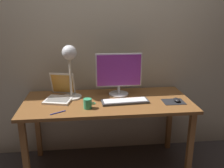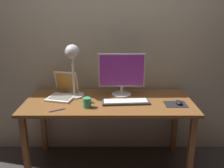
% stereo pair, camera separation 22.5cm
% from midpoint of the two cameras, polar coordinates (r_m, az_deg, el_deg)
% --- Properties ---
extents(ground_plane, '(4.80, 4.80, 0.00)m').
position_cam_midpoint_polar(ground_plane, '(2.71, 1.64, -18.63)').
color(ground_plane, '#383333').
rests_on(ground_plane, ground).
extents(back_wall, '(4.80, 0.06, 2.60)m').
position_cam_midpoint_polar(back_wall, '(2.61, 1.62, 10.94)').
color(back_wall, '#B2A893').
rests_on(back_wall, ground).
extents(desk, '(1.60, 0.70, 0.74)m').
position_cam_midpoint_polar(desk, '(2.38, 1.78, -5.66)').
color(desk, brown).
rests_on(desk, ground).
extents(monitor, '(0.46, 0.20, 0.43)m').
position_cam_midpoint_polar(monitor, '(2.43, 4.76, 2.53)').
color(monitor, silver).
rests_on(monitor, desk).
extents(keyboard_main, '(0.45, 0.17, 0.03)m').
position_cam_midpoint_polar(keyboard_main, '(2.29, 5.87, -4.20)').
color(keyboard_main, '#38383A').
rests_on(keyboard_main, desk).
extents(laptop, '(0.31, 0.34, 0.24)m').
position_cam_midpoint_polar(laptop, '(2.45, -8.86, -1.50)').
color(laptop, silver).
rests_on(laptop, desk).
extents(desk_lamp, '(0.20, 0.20, 0.52)m').
position_cam_midpoint_polar(desk_lamp, '(2.37, -6.66, 5.40)').
color(desk_lamp, beige).
rests_on(desk_lamp, desk).
extents(mousepad, '(0.20, 0.16, 0.00)m').
position_cam_midpoint_polar(mousepad, '(2.36, 17.14, -4.56)').
color(mousepad, black).
rests_on(mousepad, desk).
extents(mouse, '(0.06, 0.10, 0.03)m').
position_cam_midpoint_polar(mouse, '(2.36, 17.85, -4.15)').
color(mouse, black).
rests_on(mouse, mousepad).
extents(coffee_mug, '(0.11, 0.07, 0.09)m').
position_cam_midpoint_polar(coffee_mug, '(2.17, -3.05, -4.43)').
color(coffee_mug, '#339966').
rests_on(coffee_mug, desk).
extents(pen, '(0.12, 0.08, 0.01)m').
position_cam_midpoint_polar(pen, '(2.15, -9.93, -6.13)').
color(pen, '#2633A5').
rests_on(pen, desk).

